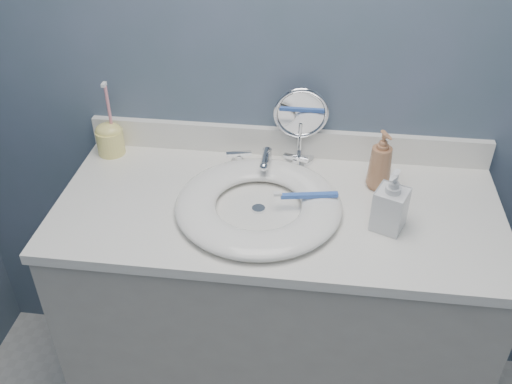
% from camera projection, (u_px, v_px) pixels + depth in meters
% --- Properties ---
extents(back_wall, '(2.20, 0.02, 2.40)m').
position_uv_depth(back_wall, '(290.00, 55.00, 1.60)').
color(back_wall, '#435864').
rests_on(back_wall, ground).
extents(vanity_cabinet, '(1.20, 0.55, 0.85)m').
position_uv_depth(vanity_cabinet, '(275.00, 318.00, 1.83)').
color(vanity_cabinet, '#B2ADA2').
rests_on(vanity_cabinet, ground).
extents(countertop, '(1.22, 0.57, 0.03)m').
position_uv_depth(countertop, '(278.00, 209.00, 1.57)').
color(countertop, white).
rests_on(countertop, vanity_cabinet).
extents(backsplash, '(1.22, 0.02, 0.09)m').
position_uv_depth(backsplash, '(286.00, 142.00, 1.75)').
color(backsplash, white).
rests_on(backsplash, countertop).
extents(basin, '(0.45, 0.45, 0.04)m').
position_uv_depth(basin, '(259.00, 205.00, 1.53)').
color(basin, white).
rests_on(basin, countertop).
extents(drain, '(0.04, 0.04, 0.01)m').
position_uv_depth(drain, '(258.00, 209.00, 1.54)').
color(drain, silver).
rests_on(drain, countertop).
extents(faucet, '(0.25, 0.13, 0.07)m').
position_uv_depth(faucet, '(267.00, 162.00, 1.69)').
color(faucet, silver).
rests_on(faucet, countertop).
extents(makeup_mirror, '(0.16, 0.09, 0.24)m').
position_uv_depth(makeup_mirror, '(301.00, 122.00, 1.67)').
color(makeup_mirror, silver).
rests_on(makeup_mirror, countertop).
extents(soap_bottle_amber, '(0.09, 0.09, 0.18)m').
position_uv_depth(soap_bottle_amber, '(381.00, 160.00, 1.58)').
color(soap_bottle_amber, '#A46D4A').
rests_on(soap_bottle_amber, countertop).
extents(soap_bottle_clear, '(0.10, 0.10, 0.17)m').
position_uv_depth(soap_bottle_clear, '(391.00, 200.00, 1.44)').
color(soap_bottle_clear, silver).
rests_on(soap_bottle_clear, countertop).
extents(toothbrush_holder, '(0.08, 0.08, 0.24)m').
position_uv_depth(toothbrush_holder, '(110.00, 137.00, 1.75)').
color(toothbrush_holder, '#FBED7D').
rests_on(toothbrush_holder, countertop).
extents(toothbrush_lying, '(0.17, 0.05, 0.02)m').
position_uv_depth(toothbrush_lying, '(307.00, 195.00, 1.52)').
color(toothbrush_lying, blue).
rests_on(toothbrush_lying, basin).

